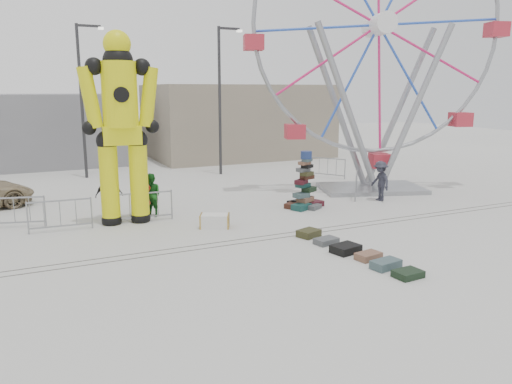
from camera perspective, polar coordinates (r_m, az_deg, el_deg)
name	(u,v)px	position (r m, az deg, el deg)	size (l,w,h in m)	color
ground	(283,244)	(15.50, 3.15, -5.95)	(90.00, 90.00, 0.00)	#9E9E99
track_line_near	(274,239)	(16.01, 2.12, -5.35)	(40.00, 0.04, 0.01)	#47443F
track_line_far	(269,235)	(16.35, 1.48, -4.98)	(40.00, 0.04, 0.01)	#47443F
building_right	(237,121)	(35.92, -2.20, 8.14)	(12.00, 8.00, 5.00)	gray
building_left	(38,129)	(35.09, -23.64, 6.61)	(10.00, 8.00, 4.40)	gray
lamp_post_right	(221,93)	(27.90, -4.00, 11.20)	(1.41, 0.25, 8.00)	#2D2D30
lamp_post_left	(83,93)	(28.16, -19.17, 10.60)	(1.41, 0.25, 8.00)	#2D2D30
suitcase_tower	(304,192)	(20.15, 5.56, 0.02)	(1.73, 1.50, 2.29)	#16433F
crash_test_dummy	(121,121)	(17.90, -15.16, 7.80)	(2.72, 1.20, 6.84)	black
ferris_wheel	(378,47)	(23.86, 13.75, 15.75)	(10.90, 4.14, 13.25)	gray
steamer_trunk	(215,221)	(17.27, -4.73, -3.32)	(0.99, 0.57, 0.46)	silver
row_case_0	(309,233)	(16.28, 6.05, -4.71)	(0.69, 0.54, 0.23)	#36351B
row_case_1	(326,241)	(15.61, 8.02, -5.56)	(0.72, 0.47, 0.18)	#4E5255
row_case_2	(346,249)	(14.88, 10.21, -6.40)	(0.81, 0.60, 0.24)	black
row_case_3	(368,256)	(14.44, 12.72, -7.15)	(0.72, 0.45, 0.20)	brown
row_case_4	(386,264)	(13.86, 14.62, -7.99)	(0.82, 0.46, 0.23)	#3F565A
row_case_5	(408,274)	(13.38, 16.98, -8.94)	(0.72, 0.52, 0.18)	black
barricade_dummy_a	(14,212)	(19.05, -25.90, -2.07)	(2.00, 0.10, 1.10)	gray
barricade_dummy_b	(60,215)	(17.93, -21.47, -2.50)	(2.00, 0.10, 1.10)	gray
barricade_dummy_c	(144,207)	(18.36, -12.68, -1.65)	(2.00, 0.10, 1.10)	gray
barricade_wheel_front	(356,185)	(22.48, 11.38, 0.82)	(2.00, 0.10, 1.10)	gray
barricade_wheel_back	(328,168)	(27.21, 8.19, 2.78)	(2.00, 0.10, 1.10)	gray
pedestrian_red	(143,196)	(18.62, -12.83, -0.46)	(0.63, 0.42, 1.74)	#A72E17
pedestrian_green	(151,195)	(18.99, -11.86, -0.36)	(0.79, 0.62, 1.63)	#175C1B
pedestrian_black	(109,196)	(19.19, -16.43, -0.39)	(0.98, 0.41, 1.68)	black
pedestrian_grey	(380,181)	(21.92, 14.02, 1.23)	(1.10, 0.63, 1.71)	#242530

